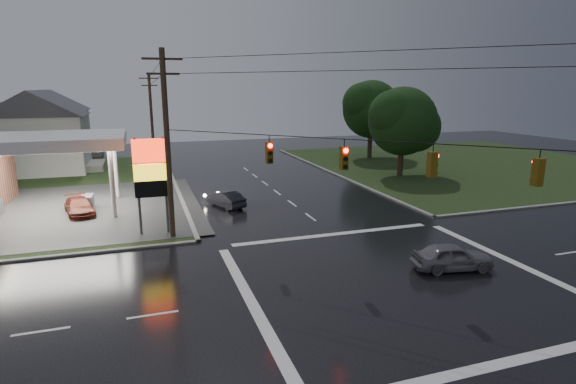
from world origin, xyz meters
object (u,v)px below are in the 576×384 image
object	(u,v)px
pylon_sign	(151,170)
car_north	(226,199)
utility_pole_nw	(167,143)
utility_pole_n	(152,117)
car_crossing	(452,257)
house_near	(39,131)
house_far	(49,123)
car_pump	(79,207)
tree_ne_near	(404,122)
tree_ne_far	(372,109)

from	to	relation	value
pylon_sign	car_north	size ratio (longest dim) A/B	1.61
utility_pole_nw	utility_pole_n	xyz separation A→B (m)	(0.00, 28.50, -0.25)
pylon_sign	car_crossing	bearing A→B (deg)	-36.85
house_near	car_north	distance (m)	26.04
pylon_sign	car_north	world-z (taller)	pylon_sign
utility_pole_nw	house_far	world-z (taller)	utility_pole_nw
utility_pole_n	car_pump	xyz separation A→B (m)	(-5.91, -21.34, -4.86)
pylon_sign	tree_ne_near	bearing A→B (deg)	25.01
house_far	tree_ne_far	distance (m)	41.57
utility_pole_nw	tree_ne_far	xyz separation A→B (m)	(26.65, 24.49, 0.46)
pylon_sign	house_far	xyz separation A→B (m)	(-11.45, 37.50, 0.39)
utility_pole_nw	car_crossing	xyz separation A→B (m)	(12.83, -9.37, -5.05)
utility_pole_n	tree_ne_far	distance (m)	26.96
utility_pole_n	tree_ne_near	world-z (taller)	utility_pole_n
utility_pole_nw	tree_ne_far	bearing A→B (deg)	42.59
utility_pole_nw	car_north	xyz separation A→B (m)	(4.38, 6.17, -5.11)
utility_pole_n	car_north	world-z (taller)	utility_pole_n
house_far	tree_ne_near	world-z (taller)	tree_ne_near
pylon_sign	utility_pole_nw	bearing A→B (deg)	-45.00
pylon_sign	car_crossing	xyz separation A→B (m)	(13.83, -10.37, -3.34)
car_pump	house_near	bearing A→B (deg)	92.27
house_far	car_north	xyz separation A→B (m)	(16.83, -32.33, -3.79)
house_far	tree_ne_near	size ratio (longest dim) A/B	1.23
utility_pole_nw	car_crossing	distance (m)	16.67
car_crossing	utility_pole_nw	bearing A→B (deg)	65.13
tree_ne_near	car_pump	world-z (taller)	tree_ne_near
utility_pole_nw	house_near	world-z (taller)	utility_pole_nw
utility_pole_n	pylon_sign	bearing A→B (deg)	-92.08
tree_ne_near	car_north	bearing A→B (deg)	-161.84
car_pump	utility_pole_nw	bearing A→B (deg)	-64.23
car_crossing	car_north	bearing A→B (deg)	39.79
utility_pole_nw	car_north	bearing A→B (deg)	54.65
house_far	car_north	distance (m)	36.64
house_near	tree_ne_near	xyz separation A→B (m)	(35.09, -14.01, 1.16)
house_near	car_crossing	distance (m)	43.47
utility_pole_n	car_crossing	world-z (taller)	utility_pole_n
pylon_sign	tree_ne_far	distance (m)	36.35
house_near	car_pump	bearing A→B (deg)	-74.00
tree_ne_near	car_north	distance (m)	20.87
utility_pole_n	car_pump	distance (m)	22.67
house_far	car_crossing	distance (m)	54.26
utility_pole_n	house_near	world-z (taller)	utility_pole_n
house_near	house_far	bearing A→B (deg)	94.76
utility_pole_n	house_far	size ratio (longest dim) A/B	0.95
tree_ne_far	car_north	bearing A→B (deg)	-140.56
car_north	car_crossing	distance (m)	17.69
tree_ne_far	car_crossing	size ratio (longest dim) A/B	2.50
pylon_sign	utility_pole_n	bearing A→B (deg)	87.92
tree_ne_near	tree_ne_far	bearing A→B (deg)	75.93
house_near	car_north	bearing A→B (deg)	-52.09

